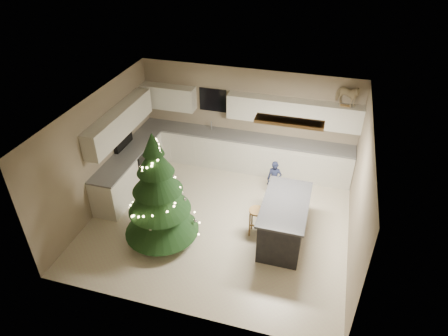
# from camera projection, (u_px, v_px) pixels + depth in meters

# --- Properties ---
(ground_plane) EXTENTS (5.50, 5.50, 0.00)m
(ground_plane) POSITION_uv_depth(u_px,v_px,m) (220.00, 220.00, 8.83)
(ground_plane) COLOR beige
(room_shell) EXTENTS (5.52, 5.02, 2.61)m
(room_shell) POSITION_uv_depth(u_px,v_px,m) (220.00, 152.00, 7.86)
(room_shell) COLOR gray
(room_shell) RESTS_ON ground_plane
(cabinetry) EXTENTS (5.50, 3.20, 2.00)m
(cabinetry) POSITION_uv_depth(u_px,v_px,m) (203.00, 148.00, 9.94)
(cabinetry) COLOR beige
(cabinetry) RESTS_ON ground_plane
(island) EXTENTS (0.90, 1.70, 0.95)m
(island) POSITION_uv_depth(u_px,v_px,m) (284.00, 221.00, 8.07)
(island) COLOR black
(island) RESTS_ON ground_plane
(bar_stool) EXTENTS (0.33, 0.33, 0.63)m
(bar_stool) POSITION_uv_depth(u_px,v_px,m) (257.00, 216.00, 8.21)
(bar_stool) COLOR olive
(bar_stool) RESTS_ON ground_plane
(christmas_tree) EXTENTS (1.56, 1.51, 2.50)m
(christmas_tree) POSITION_uv_depth(u_px,v_px,m) (159.00, 199.00, 7.79)
(christmas_tree) COLOR #3F2816
(christmas_tree) RESTS_ON ground_plane
(toddler) EXTENTS (0.34, 0.23, 0.92)m
(toddler) POSITION_uv_depth(u_px,v_px,m) (274.00, 179.00, 9.32)
(toddler) COLOR #101A34
(toddler) RESTS_ON ground_plane
(rocking_horse) EXTENTS (0.65, 0.49, 0.52)m
(rocking_horse) POSITION_uv_depth(u_px,v_px,m) (347.00, 95.00, 8.91)
(rocking_horse) COLOR olive
(rocking_horse) RESTS_ON cabinetry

